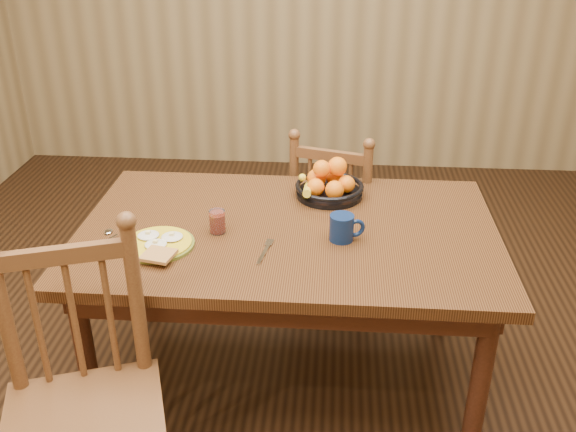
# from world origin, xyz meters

# --- Properties ---
(room) EXTENTS (4.52, 5.02, 2.72)m
(room) POSITION_xyz_m (0.00, 0.00, 1.35)
(room) COLOR black
(room) RESTS_ON ground
(dining_table) EXTENTS (1.60, 1.00, 0.75)m
(dining_table) POSITION_xyz_m (0.00, 0.00, 0.67)
(dining_table) COLOR black
(dining_table) RESTS_ON ground
(chair_far) EXTENTS (0.51, 0.50, 0.93)m
(chair_far) POSITION_xyz_m (0.19, 0.65, 0.45)
(chair_far) COLOR #4D2A17
(chair_far) RESTS_ON ground
(chair_near) EXTENTS (0.59, 0.58, 1.04)m
(chair_near) POSITION_xyz_m (-0.56, -0.75, 0.51)
(chair_near) COLOR #4D2A17
(chair_near) RESTS_ON ground
(breakfast_plate) EXTENTS (0.26, 0.30, 0.04)m
(breakfast_plate) POSITION_xyz_m (-0.46, -0.18, 0.76)
(breakfast_plate) COLOR #59601E
(breakfast_plate) RESTS_ON dining_table
(fork) EXTENTS (0.05, 0.18, 0.00)m
(fork) POSITION_xyz_m (-0.07, -0.19, 0.75)
(fork) COLOR silver
(fork) RESTS_ON dining_table
(spoon) EXTENTS (0.06, 0.15, 0.01)m
(spoon) POSITION_xyz_m (-0.67, -0.12, 0.75)
(spoon) COLOR silver
(spoon) RESTS_ON dining_table
(coffee_mug) EXTENTS (0.13, 0.09, 0.10)m
(coffee_mug) POSITION_xyz_m (0.21, -0.08, 0.80)
(coffee_mug) COLOR #0B1B3F
(coffee_mug) RESTS_ON dining_table
(juice_glass) EXTENTS (0.06, 0.06, 0.09)m
(juice_glass) POSITION_xyz_m (-0.26, -0.06, 0.79)
(juice_glass) COLOR silver
(juice_glass) RESTS_ON dining_table
(fruit_bowl) EXTENTS (0.29, 0.29, 0.17)m
(fruit_bowl) POSITION_xyz_m (0.15, 0.30, 0.80)
(fruit_bowl) COLOR black
(fruit_bowl) RESTS_ON dining_table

